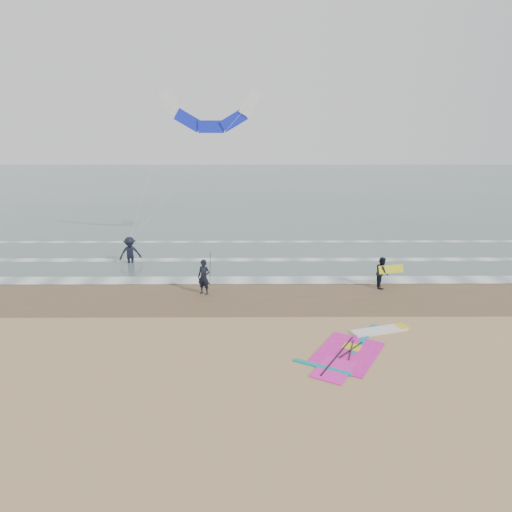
{
  "coord_description": "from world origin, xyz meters",
  "views": [
    {
      "loc": [
        -1.33,
        -13.9,
        7.45
      ],
      "look_at": [
        -1.2,
        5.0,
        2.2
      ],
      "focal_mm": 32.0,
      "sensor_mm": 36.0,
      "label": 1
    }
  ],
  "objects_px": {
    "surf_kite": "(211,115)",
    "person_standing": "(204,277)",
    "person_walking": "(382,273)",
    "windsurf_rig": "(358,347)",
    "person_wading": "(130,247)"
  },
  "relations": [
    {
      "from": "surf_kite",
      "to": "person_standing",
      "type": "bearing_deg",
      "value": -87.99
    },
    {
      "from": "person_wading",
      "to": "surf_kite",
      "type": "bearing_deg",
      "value": 23.3
    },
    {
      "from": "surf_kite",
      "to": "windsurf_rig",
      "type": "bearing_deg",
      "value": -66.99
    },
    {
      "from": "person_walking",
      "to": "surf_kite",
      "type": "relative_size",
      "value": 0.18
    },
    {
      "from": "windsurf_rig",
      "to": "person_standing",
      "type": "height_order",
      "value": "person_standing"
    },
    {
      "from": "windsurf_rig",
      "to": "person_walking",
      "type": "xyz_separation_m",
      "value": [
        2.55,
        6.37,
        0.74
      ]
    },
    {
      "from": "windsurf_rig",
      "to": "person_walking",
      "type": "bearing_deg",
      "value": 68.16
    },
    {
      "from": "windsurf_rig",
      "to": "person_standing",
      "type": "bearing_deg",
      "value": 137.39
    },
    {
      "from": "person_wading",
      "to": "person_standing",
      "type": "bearing_deg",
      "value": -67.68
    },
    {
      "from": "person_walking",
      "to": "surf_kite",
      "type": "distance_m",
      "value": 14.42
    },
    {
      "from": "person_wading",
      "to": "person_walking",
      "type": "bearing_deg",
      "value": -38.4
    },
    {
      "from": "windsurf_rig",
      "to": "person_wading",
      "type": "distance_m",
      "value": 15.12
    },
    {
      "from": "person_standing",
      "to": "person_wading",
      "type": "distance_m",
      "value": 6.96
    },
    {
      "from": "windsurf_rig",
      "to": "person_walking",
      "type": "height_order",
      "value": "person_walking"
    },
    {
      "from": "person_standing",
      "to": "person_walking",
      "type": "bearing_deg",
      "value": 29.18
    }
  ]
}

